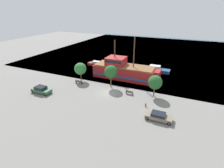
% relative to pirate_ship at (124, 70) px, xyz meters
% --- Properties ---
extents(ground_plane, '(160.00, 160.00, 0.00)m').
position_rel_pirate_ship_xyz_m(ground_plane, '(-0.16, -9.67, -2.05)').
color(ground_plane, gray).
extents(water_surface, '(80.00, 80.00, 0.00)m').
position_rel_pirate_ship_xyz_m(water_surface, '(-0.16, 34.33, -2.05)').
color(water_surface, '#33566B').
rests_on(water_surface, ground).
extents(pirate_ship, '(17.36, 5.58, 10.94)m').
position_rel_pirate_ship_xyz_m(pirate_ship, '(0.00, 0.00, 0.00)').
color(pirate_ship, '#A31E1E').
rests_on(pirate_ship, water_surface).
extents(moored_boat_dockside, '(7.19, 1.89, 1.50)m').
position_rel_pirate_ship_xyz_m(moored_boat_dockside, '(-11.10, 6.18, -1.47)').
color(moored_boat_dockside, maroon).
rests_on(moored_boat_dockside, water_surface).
extents(moored_boat_outer, '(7.54, 2.35, 1.81)m').
position_rel_pirate_ship_xyz_m(moored_boat_outer, '(7.03, 8.35, -1.37)').
color(moored_boat_outer, navy).
rests_on(moored_boat_outer, water_surface).
extents(parked_car_curb_front, '(4.42, 2.02, 1.52)m').
position_rel_pirate_ship_xyz_m(parked_car_curb_front, '(-13.43, -15.96, -1.30)').
color(parked_car_curb_front, '#2D5B38').
rests_on(parked_car_curb_front, ground_plane).
extents(parked_car_curb_mid, '(4.44, 1.94, 1.29)m').
position_rel_pirate_ship_xyz_m(parked_car_curb_mid, '(12.15, -15.59, -1.40)').
color(parked_car_curb_mid, '#7F705B').
rests_on(parked_car_curb_mid, ground_plane).
extents(fire_hydrant, '(0.42, 0.25, 0.76)m').
position_rel_pirate_ship_xyz_m(fire_hydrant, '(9.11, -12.31, -1.64)').
color(fire_hydrant, red).
rests_on(fire_hydrant, ground_plane).
extents(bench_promenade_east, '(1.61, 0.45, 0.85)m').
position_rel_pirate_ship_xyz_m(bench_promenade_east, '(4.58, -8.65, -1.62)').
color(bench_promenade_east, '#4C4742').
rests_on(bench_promenade_east, ground_plane).
extents(bench_promenade_west, '(1.86, 0.45, 0.85)m').
position_rel_pirate_ship_xyz_m(bench_promenade_west, '(-8.80, -8.26, -1.60)').
color(bench_promenade_west, '#4C4742').
rests_on(bench_promenade_west, ground_plane).
extents(tree_row_east, '(3.04, 3.04, 4.68)m').
position_rel_pirate_ship_xyz_m(tree_row_east, '(-9.41, -6.30, 1.10)').
color(tree_row_east, brown).
rests_on(tree_row_east, ground_plane).
extents(tree_row_mideast, '(3.03, 3.03, 5.30)m').
position_rel_pirate_ship_xyz_m(tree_row_mideast, '(-0.73, -6.72, 1.73)').
color(tree_row_mideast, brown).
rests_on(tree_row_mideast, ground_plane).
extents(tree_row_midwest, '(2.96, 2.96, 4.67)m').
position_rel_pirate_ship_xyz_m(tree_row_midwest, '(9.62, -7.32, 1.13)').
color(tree_row_midwest, brown).
rests_on(tree_row_midwest, ground_plane).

